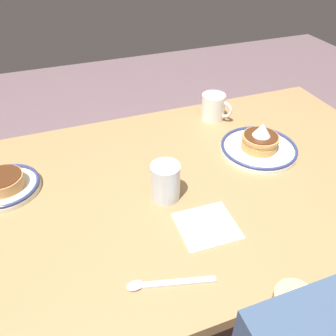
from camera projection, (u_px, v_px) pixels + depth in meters
name	position (u px, v px, depth m)	size (l,w,h in m)	color
ground_plane	(186.00, 305.00, 1.50)	(6.00, 6.00, 0.00)	#6E575D
dining_table	(193.00, 204.00, 1.12)	(1.44, 0.88, 0.72)	#A47B4E
plate_near_main	(259.00, 145.00, 1.16)	(0.26, 0.26, 0.11)	white
plate_center_pancakes	(4.00, 185.00, 1.00)	(0.20, 0.20, 0.05)	silver
coffee_mug	(214.00, 107.00, 1.32)	(0.10, 0.11, 0.10)	white
drinking_glass	(165.00, 183.00, 0.96)	(0.08, 0.08, 0.11)	silver
paper_napkin	(207.00, 226.00, 0.90)	(0.15, 0.14, 0.00)	white
tea_spoon	(159.00, 284.00, 0.76)	(0.20, 0.07, 0.01)	silver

